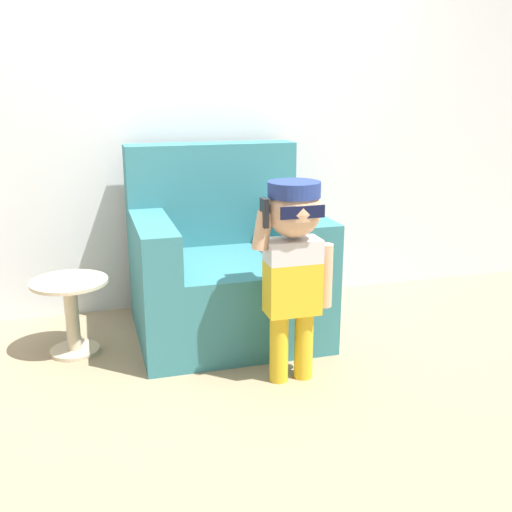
# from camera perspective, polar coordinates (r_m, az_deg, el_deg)

# --- Properties ---
(ground_plane) EXTENTS (10.00, 10.00, 0.00)m
(ground_plane) POSITION_cam_1_polar(r_m,az_deg,el_deg) (3.34, -2.79, -8.74)
(ground_plane) COLOR #998466
(wall_back) EXTENTS (10.00, 0.05, 2.60)m
(wall_back) POSITION_cam_1_polar(r_m,az_deg,el_deg) (3.82, -5.94, 14.47)
(wall_back) COLOR silver
(wall_back) RESTS_ON ground_plane
(armchair) EXTENTS (1.02, 0.94, 1.06)m
(armchair) POSITION_cam_1_polar(r_m,az_deg,el_deg) (3.47, -3.13, -1.09)
(armchair) COLOR teal
(armchair) RESTS_ON ground_plane
(person_child) EXTENTS (0.40, 0.30, 0.98)m
(person_child) POSITION_cam_1_polar(r_m,az_deg,el_deg) (2.78, 3.59, 0.47)
(person_child) COLOR gold
(person_child) RESTS_ON ground_plane
(side_table) EXTENTS (0.40, 0.40, 0.41)m
(side_table) POSITION_cam_1_polar(r_m,az_deg,el_deg) (3.33, -17.17, -4.82)
(side_table) COLOR beige
(side_table) RESTS_ON ground_plane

